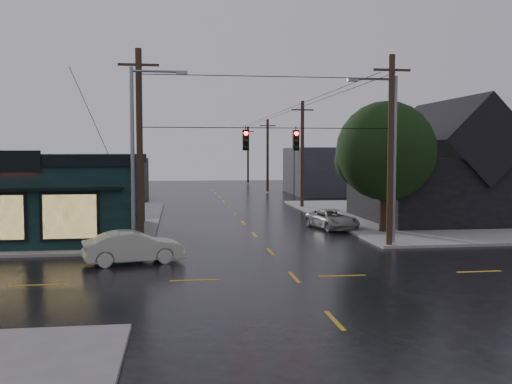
{
  "coord_description": "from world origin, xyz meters",
  "views": [
    {
      "loc": [
        -4.64,
        -22.35,
        5.06
      ],
      "look_at": [
        -0.88,
        4.96,
        3.13
      ],
      "focal_mm": 40.0,
      "sensor_mm": 36.0,
      "label": 1
    }
  ],
  "objects": [
    {
      "name": "utility_pole_far_a",
      "position": [
        6.5,
        28.0,
        0.0
      ],
      "size": [
        2.0,
        0.32,
        9.65
      ],
      "primitive_type": null,
      "color": "black",
      "rests_on": "ground"
    },
    {
      "name": "suv_silver",
      "position": [
        5.46,
        14.02,
        0.64
      ],
      "size": [
        3.04,
        4.94,
        1.28
      ],
      "primitive_type": "imported",
      "rotation": [
        0.0,
        0.0,
        0.21
      ],
      "color": "#9C9990",
      "rests_on": "ground"
    },
    {
      "name": "bg_building_east",
      "position": [
        16.0,
        45.0,
        2.8
      ],
      "size": [
        14.0,
        12.0,
        5.6
      ],
      "primitive_type": "cube",
      "color": "#29292F",
      "rests_on": "ground"
    },
    {
      "name": "sidewalk_ne",
      "position": [
        20.0,
        20.0,
        0.07
      ],
      "size": [
        28.0,
        28.0,
        0.15
      ],
      "primitive_type": "cube",
      "color": "gray",
      "rests_on": "ground"
    },
    {
      "name": "utility_pole_nw",
      "position": [
        -6.5,
        6.5,
        0.0
      ],
      "size": [
        2.0,
        0.32,
        10.15
      ],
      "primitive_type": null,
      "color": "black",
      "rests_on": "ground"
    },
    {
      "name": "streetlight_nw",
      "position": [
        -6.8,
        5.8,
        0.0
      ],
      "size": [
        5.4,
        0.3,
        9.15
      ],
      "primitive_type": null,
      "color": "gray",
      "rests_on": "ground"
    },
    {
      "name": "streetlight_ne",
      "position": [
        7.0,
        7.2,
        0.0
      ],
      "size": [
        5.4,
        0.3,
        9.15
      ],
      "primitive_type": null,
      "color": "gray",
      "rests_on": "ground"
    },
    {
      "name": "pizza_shop",
      "position": [
        -15.0,
        12.94,
        2.56
      ],
      "size": [
        16.3,
        12.34,
        4.9
      ],
      "color": "black",
      "rests_on": "ground"
    },
    {
      "name": "utility_pole_far_b",
      "position": [
        6.5,
        48.0,
        0.0
      ],
      "size": [
        2.0,
        0.32,
        9.15
      ],
      "primitive_type": null,
      "color": "black",
      "rests_on": "ground"
    },
    {
      "name": "ne_building",
      "position": [
        15.0,
        17.0,
        4.47
      ],
      "size": [
        12.6,
        11.6,
        8.75
      ],
      "color": "black",
      "rests_on": "ground"
    },
    {
      "name": "bg_building_west",
      "position": [
        -14.0,
        40.0,
        2.2
      ],
      "size": [
        12.0,
        10.0,
        4.4
      ],
      "primitive_type": "cube",
      "color": "#382D28",
      "rests_on": "ground"
    },
    {
      "name": "sedan_cream",
      "position": [
        -6.67,
        3.9,
        0.74
      ],
      "size": [
        4.74,
        2.59,
        1.48
      ],
      "primitive_type": "imported",
      "rotation": [
        0.0,
        0.0,
        1.81
      ],
      "color": "#B4B39E",
      "rests_on": "ground"
    },
    {
      "name": "span_signal_assembly",
      "position": [
        0.1,
        6.5,
        5.7
      ],
      "size": [
        13.0,
        0.48,
        1.23
      ],
      "color": "black",
      "rests_on": "ground"
    },
    {
      "name": "utility_pole_ne",
      "position": [
        6.5,
        6.5,
        0.0
      ],
      "size": [
        2.0,
        0.32,
        10.15
      ],
      "primitive_type": null,
      "color": "black",
      "rests_on": "ground"
    },
    {
      "name": "ground_plane",
      "position": [
        0.0,
        0.0,
        0.0
      ],
      "size": [
        160.0,
        160.0,
        0.0
      ],
      "primitive_type": "plane",
      "color": "black"
    },
    {
      "name": "utility_pole_far_c",
      "position": [
        6.5,
        68.0,
        0.0
      ],
      "size": [
        2.0,
        0.32,
        9.15
      ],
      "primitive_type": null,
      "color": "black",
      "rests_on": "ground"
    },
    {
      "name": "corner_tree",
      "position": [
        8.13,
        11.49,
        5.12
      ],
      "size": [
        6.15,
        6.15,
        8.07
      ],
      "color": "black",
      "rests_on": "ground"
    }
  ]
}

